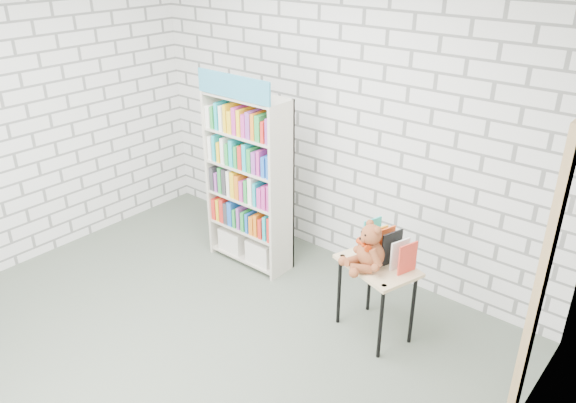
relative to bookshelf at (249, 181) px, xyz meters
The scene contains 7 objects.
ground 1.69m from the bookshelf, 68.72° to the right, with size 4.50×4.50×0.00m, color #515B4D.
room_shell 1.72m from the bookshelf, 68.72° to the right, with size 4.52×4.02×2.81m.
bookshelf is the anchor object (origin of this frame).
display_table 1.58m from the bookshelf, ahead, with size 0.70×0.58×0.65m.
table_books 1.58m from the bookshelf, ahead, with size 0.46×0.31×0.25m.
teddy_bear 1.53m from the bookshelf, 10.59° to the right, with size 0.36×0.34×0.38m.
door_trim 2.79m from the bookshelf, ahead, with size 0.05×0.12×2.10m, color tan.
Camera 1 is at (2.85, -2.13, 2.97)m, focal length 35.00 mm.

